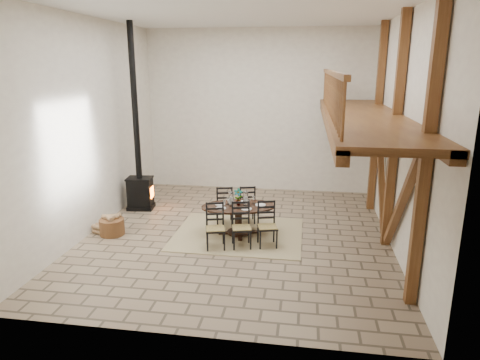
% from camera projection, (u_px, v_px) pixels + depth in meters
% --- Properties ---
extents(ground, '(8.00, 8.00, 0.00)m').
position_uv_depth(ground, '(237.00, 235.00, 10.18)').
color(ground, gray).
rests_on(ground, ground).
extents(room_shell, '(7.02, 8.02, 5.01)m').
position_uv_depth(room_shell, '(292.00, 108.00, 9.22)').
color(room_shell, white).
rests_on(room_shell, ground).
extents(rug, '(3.00, 2.50, 0.02)m').
position_uv_depth(rug, '(238.00, 234.00, 10.21)').
color(rug, tan).
rests_on(rug, ground).
extents(dining_table, '(1.97, 2.19, 1.12)m').
position_uv_depth(dining_table, '(239.00, 220.00, 10.01)').
color(dining_table, black).
rests_on(dining_table, ground).
extents(wood_stove, '(0.75, 0.61, 5.00)m').
position_uv_depth(wood_stove, '(139.00, 170.00, 11.74)').
color(wood_stove, black).
rests_on(wood_stove, ground).
extents(log_basket, '(0.58, 0.58, 0.48)m').
position_uv_depth(log_basket, '(112.00, 226.00, 10.15)').
color(log_basket, brown).
rests_on(log_basket, ground).
extents(log_stack, '(0.42, 0.42, 0.22)m').
position_uv_depth(log_stack, '(102.00, 228.00, 10.27)').
color(log_stack, tan).
rests_on(log_stack, ground).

